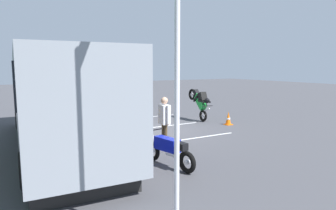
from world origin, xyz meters
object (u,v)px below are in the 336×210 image
Objects in this scene: spectator_far_left at (164,118)px; spectator_centre at (126,112)px; stunt_motorcycle at (200,101)px; traffic_cone at (228,118)px; flagpole at (176,71)px; spectator_left at (145,114)px; spectator_right at (114,108)px; parked_motorcycle_silver at (169,150)px; tour_bus at (56,100)px; spectator_far_right at (115,105)px.

spectator_centre is (2.59, 0.35, -0.09)m from spectator_far_left.
traffic_cone is at bearing -161.44° from stunt_motorcycle.
stunt_motorcycle is at bearing -37.75° from flagpole.
spectator_far_left is 1.08× the size of spectator_centre.
flagpole reaches higher than stunt_motorcycle.
spectator_left is 2.31m from spectator_right.
tour_bus is at bearing 31.43° from parked_motorcycle_silver.
flagpole reaches higher than parked_motorcycle_silver.
traffic_cone is at bearing -80.26° from spectator_left.
spectator_right is (3.69, 0.45, -0.05)m from spectator_far_left.
spectator_left is 1.01× the size of spectator_right.
parked_motorcycle_silver is 6.73m from traffic_cone.
tour_bus is 6.04× the size of spectator_far_left.
spectator_far_left is at bearing 179.70° from spectator_far_right.
spectator_far_left is at bearing -172.28° from spectator_centre.
flagpole is (-8.65, 2.13, 1.72)m from spectator_right.
spectator_far_right reaches higher than spectator_centre.
tour_bus reaches higher than parked_motorcycle_silver.
spectator_far_right is at bearing -0.30° from spectator_far_left.
parked_motorcycle_silver is (-3.79, -2.31, -1.16)m from tour_bus.
flagpole is at bearing 158.23° from spectator_left.
spectator_far_left reaches higher than traffic_cone.
stunt_motorcycle is (1.24, -4.58, 0.04)m from spectator_centre.
spectator_centre is at bearing 170.54° from spectator_far_right.
stunt_motorcycle is 11.25m from flagpole.
flagpole is (-3.35, 1.82, 2.26)m from parked_motorcycle_silver.
spectator_centre is at bearing 15.17° from spectator_left.
parked_motorcycle_silver is (-1.62, 0.76, -0.58)m from spectator_far_left.
spectator_left is 1.04× the size of spectator_far_right.
stunt_motorcycle reaches higher than spectator_centre.
spectator_centre is 0.97× the size of spectator_right.
spectator_right is at bearing -3.32° from parked_motorcycle_silver.
spectator_left is 7.08m from flagpole.
spectator_far_right is 0.83× the size of stunt_motorcycle.
parked_motorcycle_silver is at bearing -148.57° from tour_bus.
spectator_far_right reaches higher than parked_motorcycle_silver.
flagpole is 10.57m from traffic_cone.
spectator_left is at bearing -13.53° from parked_motorcycle_silver.
flagpole reaches higher than spectator_far_left.
spectator_right is 9.07m from flagpole.
spectator_far_left is 1.03× the size of spectator_left.
spectator_left is 0.31× the size of flagpole.
spectator_right reaches higher than spectator_far_right.
spectator_centre is 2.29m from spectator_far_right.
spectator_right is 1.03× the size of spectator_far_right.
spectator_far_left is 0.32× the size of flagpole.
spectator_far_right is at bearing -22.37° from spectator_right.
spectator_far_left is 2.61m from spectator_centre.
tour_bus is 7.24m from flagpole.
stunt_motorcycle is at bearing -103.70° from spectator_far_right.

